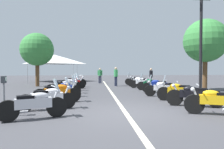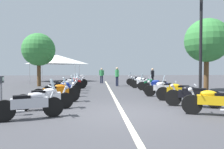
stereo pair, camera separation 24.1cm
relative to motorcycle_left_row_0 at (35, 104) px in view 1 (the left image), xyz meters
The scene contains 28 objects.
ground_plane 2.97m from the motorcycle_left_row_0, 78.00° to the right, with size 80.00×80.00×0.00m, color #424247.
lane_centre_stripe 6.71m from the motorcycle_left_row_0, 25.42° to the right, with size 24.28×0.16×0.01m, color beige.
motorcycle_left_row_0 is the anchor object (origin of this frame).
motorcycle_left_row_1 1.39m from the motorcycle_left_row_0, ahead, with size 0.86×2.05×1.19m.
motorcycle_left_row_2 2.97m from the motorcycle_left_row_0, ahead, with size 0.82×2.09×1.21m.
motorcycle_left_row_3 4.56m from the motorcycle_left_row_0, ahead, with size 0.98×1.96×0.99m.
motorcycle_left_row_4 6.14m from the motorcycle_left_row_0, ahead, with size 0.90×2.02×1.19m.
motorcycle_left_row_5 7.56m from the motorcycle_left_row_0, ahead, with size 1.10×1.91×1.21m.
motorcycle_left_row_6 9.18m from the motorcycle_left_row_0, ahead, with size 1.00×1.96×0.99m.
motorcycle_left_row_7 10.50m from the motorcycle_left_row_0, ahead, with size 0.97×1.94×1.01m.
motorcycle_right_row_0 5.78m from the motorcycle_left_row_0, 89.63° to the right, with size 0.97×1.94×1.01m.
motorcycle_right_row_1 6.01m from the motorcycle_left_row_0, 75.09° to the right, with size 1.02×2.10×1.01m.
motorcycle_right_row_2 6.49m from the motorcycle_left_row_0, 62.69° to the right, with size 0.92×2.01×1.22m.
motorcycle_right_row_3 7.15m from the motorcycle_left_row_0, 51.25° to the right, with size 0.86×2.14×1.20m.
motorcycle_right_row_4 8.43m from the motorcycle_left_row_0, 43.37° to the right, with size 0.87×2.03×1.00m.
motorcycle_right_row_5 9.54m from the motorcycle_left_row_0, 37.11° to the right, with size 1.00×1.97×1.19m.
motorcycle_right_row_6 10.73m from the motorcycle_left_row_0, 31.25° to the right, with size 0.99×2.02×0.99m.
motorcycle_right_row_7 11.97m from the motorcycle_left_row_0, 28.07° to the right, with size 0.97×2.07×0.99m.
motorcycle_right_row_8 13.38m from the motorcycle_left_row_0, 24.65° to the right, with size 0.98×1.94×1.20m.
street_lamp_twin_globe 8.36m from the motorcycle_left_row_0, 64.73° to the right, with size 0.32×1.22×5.26m.
parking_meter 1.25m from the motorcycle_left_row_0, 66.96° to the left, with size 0.19×0.14×1.29m.
traffic_cone_0 8.85m from the motorcycle_left_row_0, 52.03° to the right, with size 0.36×0.36×0.61m.
bystander_1 13.81m from the motorcycle_left_row_0, 30.38° to the right, with size 0.44×0.36×1.57m.
bystander_2 11.94m from the motorcycle_left_row_0, 17.88° to the right, with size 0.47×0.32×1.66m.
bystander_3 15.11m from the motorcycle_left_row_0, ahead, with size 0.32×0.50×1.59m.
roadside_tree_0 12.37m from the motorcycle_left_row_0, 15.06° to the left, with size 2.82×2.82×4.60m.
roadside_tree_1 12.15m from the motorcycle_left_row_0, 53.02° to the right, with size 2.95×2.95×4.93m.
event_tent 18.79m from the motorcycle_left_row_0, ahead, with size 5.39×5.39×3.20m.
Camera 1 is at (-6.82, 1.06, 1.53)m, focal length 32.26 mm.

